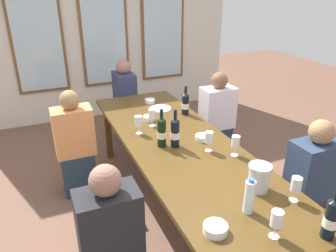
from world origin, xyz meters
The scene contains 25 objects.
ground_plane centered at (0.00, 0.00, 0.00)m, with size 12.00×12.00×0.00m, color brown.
back_wall_with_windows centered at (0.00, 2.77, 1.45)m, with size 4.10×0.10×2.90m.
dining_table centered at (0.00, 0.00, 0.68)m, with size 0.90×2.83×0.74m.
white_plate_0 centered at (0.14, 0.85, 0.74)m, with size 0.24×0.24×0.01m, color white.
metal_pitcher centered at (0.19, -0.81, 0.84)m, with size 0.16×0.16×0.19m.
wine_bottle_0 centered at (0.27, -1.33, 0.87)m, with size 0.08×0.08×0.33m.
wine_bottle_1 centered at (-0.07, -0.01, 0.87)m, with size 0.08×0.08×0.33m.
wine_bottle_2 centered at (0.33, 0.61, 0.86)m, with size 0.08×0.08×0.31m.
wine_bottle_3 centered at (-0.17, 0.04, 0.87)m, with size 0.08×0.08×0.34m.
tasting_bowl_0 centered at (0.10, 1.08, 0.76)m, with size 0.12×0.12×0.05m, color white.
tasting_bowl_1 centered at (0.21, 0.00, 0.76)m, with size 0.14×0.14×0.04m, color white.
tasting_bowl_2 centered at (-0.08, 0.60, 0.76)m, with size 0.12×0.12×0.05m, color white.
tasting_bowl_3 centered at (-0.28, -1.06, 0.77)m, with size 0.14×0.14×0.05m, color white.
water_bottle centered at (-0.01, -0.98, 0.85)m, with size 0.06×0.06×0.24m.
wine_glass_0 centered at (-0.10, 0.46, 0.86)m, with size 0.07×0.07×0.17m.
wine_glass_1 centered at (0.00, -1.22, 0.86)m, with size 0.07×0.07×0.17m.
wine_glass_2 centered at (-0.27, 0.35, 0.86)m, with size 0.07×0.07×0.17m.
wine_glass_3 centered at (0.32, -0.35, 0.86)m, with size 0.07×0.07×0.17m.
wine_glass_4 centered at (0.16, -0.20, 0.86)m, with size 0.07×0.07×0.17m.
wine_glass_5 centered at (0.33, -1.00, 0.86)m, with size 0.07×0.07×0.17m.
seated_person_0 centered at (-0.82, 0.74, 0.53)m, with size 0.38×0.24×1.11m.
seated_person_1 centered at (0.82, 0.74, 0.53)m, with size 0.38×0.24×1.11m.
seated_person_2 centered at (-0.82, -0.71, 0.53)m, with size 0.38×0.24×1.11m.
seated_person_3 centered at (0.82, -0.71, 0.53)m, with size 0.38×0.24×1.11m.
seated_person_4 centered at (0.00, 1.77, 0.53)m, with size 0.24×0.38×1.11m.
Camera 1 is at (-1.10, -2.29, 2.06)m, focal length 35.03 mm.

